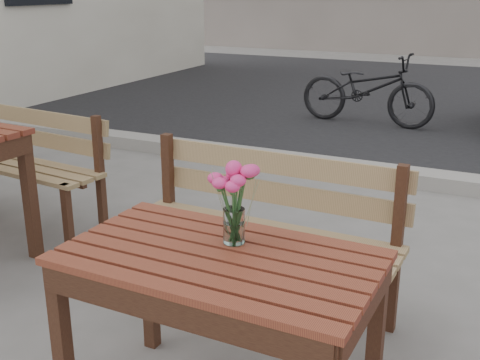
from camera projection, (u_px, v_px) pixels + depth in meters
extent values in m
cube|color=black|center=(448.00, 101.00, 8.45)|extent=(30.00, 8.00, 0.00)
cube|color=gray|center=(384.00, 174.00, 5.01)|extent=(30.00, 0.25, 0.12)
cube|color=maroon|center=(219.00, 258.00, 2.09)|extent=(1.11, 0.66, 0.03)
cube|color=black|center=(62.00, 345.00, 2.17)|extent=(0.06, 0.06, 0.65)
cube|color=black|center=(150.00, 281.00, 2.64)|extent=(0.06, 0.06, 0.65)
cube|color=black|center=(375.00, 339.00, 2.21)|extent=(0.06, 0.06, 0.65)
cube|color=olive|center=(258.00, 235.00, 2.86)|extent=(1.36, 0.40, 0.03)
cube|color=olive|center=(277.00, 178.00, 2.96)|extent=(1.35, 0.07, 0.37)
cube|color=black|center=(136.00, 261.00, 3.06)|extent=(0.05, 0.05, 0.44)
cube|color=black|center=(375.00, 320.00, 2.52)|extent=(0.05, 0.05, 0.44)
cube|color=black|center=(168.00, 208.00, 3.26)|extent=(0.05, 0.05, 0.82)
cube|color=black|center=(396.00, 252.00, 2.73)|extent=(0.05, 0.05, 0.82)
cylinder|color=white|center=(234.00, 226.00, 2.15)|extent=(0.08, 0.08, 0.13)
cylinder|color=#30652F|center=(234.00, 209.00, 2.13)|extent=(0.05, 0.05, 0.26)
cube|color=black|center=(30.00, 197.00, 3.51)|extent=(0.07, 0.07, 0.76)
cube|color=olive|center=(18.00, 166.00, 4.00)|extent=(1.33, 0.49, 0.03)
cube|color=olive|center=(37.00, 128.00, 4.09)|extent=(1.30, 0.16, 0.35)
cube|color=black|center=(66.00, 218.00, 3.65)|extent=(0.05, 0.05, 0.43)
cube|color=black|center=(99.00, 177.00, 3.83)|extent=(0.05, 0.05, 0.79)
imported|color=black|center=(367.00, 89.00, 6.94)|extent=(1.61, 0.67, 0.83)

